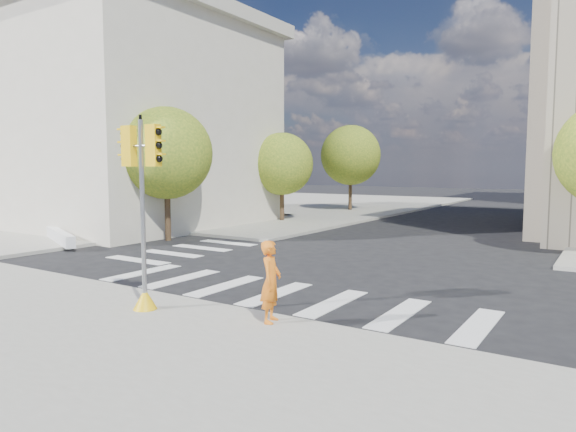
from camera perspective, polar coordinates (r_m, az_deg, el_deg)
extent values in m
plane|color=black|center=(16.01, 3.00, -7.26)|extent=(160.00, 160.00, 0.00)
cube|color=gray|center=(48.45, -2.19, 1.27)|extent=(28.00, 40.00, 0.15)
cube|color=beige|center=(35.25, -19.51, 9.10)|extent=(18.00, 14.00, 12.00)
cube|color=#B2AD9E|center=(36.25, -19.84, 19.08)|extent=(19.00, 15.00, 0.80)
cylinder|color=#382616|center=(25.44, -13.21, 0.08)|extent=(0.28, 0.28, 2.45)
sphere|color=#3B631C|center=(25.35, -13.36, 6.81)|extent=(4.40, 4.40, 4.40)
cylinder|color=#382616|center=(33.15, -0.67, 1.16)|extent=(0.28, 0.28, 2.17)
sphere|color=#3B631C|center=(33.07, -0.68, 5.80)|extent=(4.00, 4.00, 4.00)
cylinder|color=#382616|center=(41.82, 6.93, 2.29)|extent=(0.28, 0.28, 2.62)
sphere|color=#3B631C|center=(41.78, 6.98, 6.72)|extent=(4.80, 4.80, 4.80)
cone|color=yellow|center=(12.78, -15.61, -8.85)|extent=(0.56, 0.56, 0.50)
cylinder|color=gray|center=(12.45, -15.83, 0.01)|extent=(0.11, 0.11, 4.45)
cylinder|color=black|center=(12.46, -16.10, 10.49)|extent=(0.07, 0.07, 0.12)
cylinder|color=gray|center=(12.41, -16.02, 7.50)|extent=(0.90, 0.12, 0.06)
cube|color=yellow|center=(12.68, -17.25, 7.42)|extent=(0.31, 0.24, 0.95)
cube|color=yellow|center=(12.15, -14.74, 7.59)|extent=(0.31, 0.24, 0.95)
imported|color=orange|center=(11.18, -1.91, -7.29)|extent=(0.61, 0.75, 1.79)
cube|color=white|center=(26.09, -24.21, -1.95)|extent=(5.66, 2.76, 0.50)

